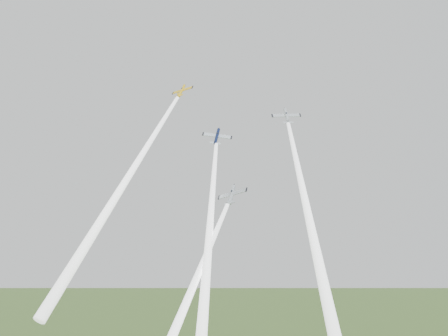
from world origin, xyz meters
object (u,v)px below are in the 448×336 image
(plane_yellow, at_px, (182,91))
(plane_silver_low, at_px, (232,195))
(plane_navy, at_px, (217,136))
(plane_silver_right, at_px, (287,116))

(plane_yellow, height_order, plane_silver_low, plane_yellow)
(plane_yellow, relative_size, plane_navy, 0.84)
(plane_silver_right, relative_size, plane_silver_low, 0.98)
(plane_yellow, distance_m, plane_silver_right, 29.65)
(plane_yellow, bearing_deg, plane_navy, 14.41)
(plane_navy, xyz_separation_m, plane_silver_low, (6.18, -14.22, -16.78))
(plane_yellow, distance_m, plane_navy, 16.45)
(plane_yellow, xyz_separation_m, plane_silver_low, (16.05, -15.07, -29.91))
(plane_silver_right, height_order, plane_silver_low, plane_silver_right)
(plane_navy, bearing_deg, plane_silver_right, -9.48)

